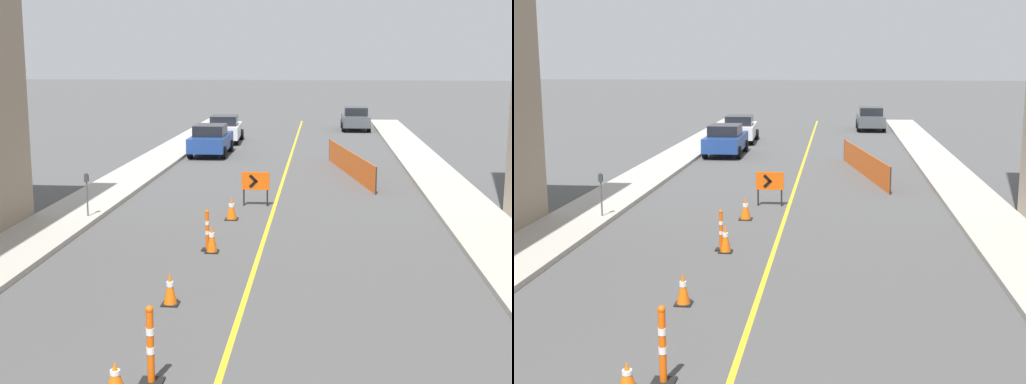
# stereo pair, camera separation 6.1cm
# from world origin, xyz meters

# --- Properties ---
(lane_stripe) EXTENTS (0.12, 54.69, 0.01)m
(lane_stripe) POSITION_xyz_m (0.00, 27.35, 0.00)
(lane_stripe) COLOR gold
(lane_stripe) RESTS_ON ground_plane
(sidewalk_left) EXTENTS (2.12, 54.69, 0.15)m
(sidewalk_left) POSITION_xyz_m (-6.36, 27.35, 0.07)
(sidewalk_left) COLOR #ADA89E
(sidewalk_left) RESTS_ON ground_plane
(sidewalk_right) EXTENTS (2.12, 54.69, 0.15)m
(sidewalk_right) POSITION_xyz_m (6.36, 27.35, 0.07)
(sidewalk_right) COLOR #ADA89E
(sidewalk_right) RESTS_ON ground_plane
(traffic_cone_second) EXTENTS (0.38, 0.38, 0.49)m
(traffic_cone_second) POSITION_xyz_m (-1.51, 8.38, 0.24)
(traffic_cone_second) COLOR black
(traffic_cone_second) RESTS_ON ground_plane
(traffic_cone_third) EXTENTS (0.35, 0.35, 0.70)m
(traffic_cone_third) POSITION_xyz_m (-1.49, 12.28, 0.35)
(traffic_cone_third) COLOR black
(traffic_cone_third) RESTS_ON ground_plane
(traffic_cone_fourth) EXTENTS (0.35, 0.35, 0.74)m
(traffic_cone_fourth) POSITION_xyz_m (-1.25, 16.30, 0.37)
(traffic_cone_fourth) COLOR black
(traffic_cone_fourth) RESTS_ON ground_plane
(traffic_cone_fifth) EXTENTS (0.41, 0.41, 0.72)m
(traffic_cone_fifth) POSITION_xyz_m (-1.21, 20.12, 0.35)
(traffic_cone_fifth) COLOR black
(traffic_cone_fifth) RESTS_ON ground_plane
(delineator_post_front) EXTENTS (0.37, 0.37, 1.28)m
(delineator_post_front) POSITION_xyz_m (-1.04, 8.71, 0.56)
(delineator_post_front) COLOR black
(delineator_post_front) RESTS_ON ground_plane
(delineator_post_rear) EXTENTS (0.30, 0.30, 1.09)m
(delineator_post_rear) POSITION_xyz_m (-1.39, 16.49, 0.47)
(delineator_post_rear) COLOR black
(delineator_post_rear) RESTS_ON ground_plane
(arrow_barricade_primary) EXTENTS (0.95, 0.09, 1.17)m
(arrow_barricade_primary) POSITION_xyz_m (-0.65, 22.24, 0.81)
(arrow_barricade_primary) COLOR #EF560C
(arrow_barricade_primary) RESTS_ON ground_plane
(safety_mesh_fence) EXTENTS (1.68, 8.76, 1.04)m
(safety_mesh_fence) POSITION_xyz_m (2.78, 28.96, 0.52)
(safety_mesh_fence) COLOR #EF560C
(safety_mesh_fence) RESTS_ON ground_plane
(parked_car_curb_near) EXTENTS (1.93, 4.31, 1.59)m
(parked_car_curb_near) POSITION_xyz_m (-4.12, 34.62, 0.80)
(parked_car_curb_near) COLOR navy
(parked_car_curb_near) RESTS_ON ground_plane
(parked_car_curb_mid) EXTENTS (2.01, 4.38, 1.59)m
(parked_car_curb_mid) POSITION_xyz_m (-4.18, 40.32, 0.80)
(parked_car_curb_mid) COLOR silver
(parked_car_curb_mid) RESTS_ON ground_plane
(parked_car_curb_far) EXTENTS (1.94, 4.32, 1.59)m
(parked_car_curb_far) POSITION_xyz_m (3.86, 48.04, 0.80)
(parked_car_curb_far) COLOR #474C51
(parked_car_curb_far) RESTS_ON ground_plane
(parking_meter_near_curb) EXTENTS (0.12, 0.11, 1.36)m
(parking_meter_near_curb) POSITION_xyz_m (-5.65, 19.55, 1.11)
(parking_meter_near_curb) COLOR #4C4C51
(parking_meter_near_curb) RESTS_ON sidewalk_left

